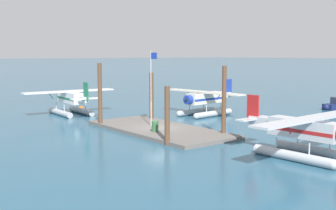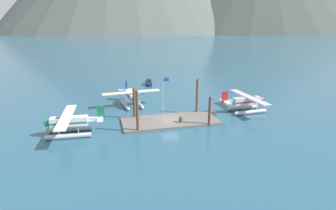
{
  "view_description": "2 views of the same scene",
  "coord_description": "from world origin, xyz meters",
  "px_view_note": "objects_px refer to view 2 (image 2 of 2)",
  "views": [
    {
      "loc": [
        29.99,
        -22.22,
        6.77
      ],
      "look_at": [
        -1.51,
        2.2,
        2.01
      ],
      "focal_mm": 45.84,
      "sensor_mm": 36.0,
      "label": 1
    },
    {
      "loc": [
        -9.79,
        -37.84,
        14.48
      ],
      "look_at": [
        0.65,
        3.88,
        1.48
      ],
      "focal_mm": 29.12,
      "sensor_mm": 36.0,
      "label": 2
    }
  ],
  "objects_px": {
    "fuel_drum": "(181,119)",
    "seaplane_cream_bow_left": "(131,97)",
    "boat_navy_open_north": "(149,83)",
    "mooring_buoy": "(61,128)",
    "flagpole": "(164,94)",
    "seaplane_white_port_aft": "(69,124)",
    "seaplane_silver_stbd_fwd": "(247,103)"
  },
  "relations": [
    {
      "from": "seaplane_cream_bow_left",
      "to": "seaplane_silver_stbd_fwd",
      "type": "distance_m",
      "value": 20.17
    },
    {
      "from": "flagpole",
      "to": "seaplane_silver_stbd_fwd",
      "type": "xyz_separation_m",
      "value": [
        14.72,
        1.63,
        -2.87
      ]
    },
    {
      "from": "seaplane_cream_bow_left",
      "to": "seaplane_silver_stbd_fwd",
      "type": "xyz_separation_m",
      "value": [
        18.41,
        -8.23,
        0.0
      ]
    },
    {
      "from": "seaplane_cream_bow_left",
      "to": "fuel_drum",
      "type": "bearing_deg",
      "value": -61.82
    },
    {
      "from": "seaplane_white_port_aft",
      "to": "flagpole",
      "type": "bearing_deg",
      "value": 6.93
    },
    {
      "from": "seaplane_silver_stbd_fwd",
      "to": "mooring_buoy",
      "type": "bearing_deg",
      "value": -177.48
    },
    {
      "from": "flagpole",
      "to": "mooring_buoy",
      "type": "relative_size",
      "value": 9.75
    },
    {
      "from": "boat_navy_open_north",
      "to": "seaplane_silver_stbd_fwd",
      "type": "bearing_deg",
      "value": -63.63
    },
    {
      "from": "flagpole",
      "to": "mooring_buoy",
      "type": "distance_m",
      "value": 15.3
    },
    {
      "from": "fuel_drum",
      "to": "seaplane_white_port_aft",
      "type": "height_order",
      "value": "seaplane_white_port_aft"
    },
    {
      "from": "seaplane_white_port_aft",
      "to": "boat_navy_open_north",
      "type": "distance_m",
      "value": 32.22
    },
    {
      "from": "seaplane_cream_bow_left",
      "to": "mooring_buoy",
      "type": "bearing_deg",
      "value": -139.24
    },
    {
      "from": "flagpole",
      "to": "fuel_drum",
      "type": "xyz_separation_m",
      "value": [
        2.3,
        -1.32,
        -3.71
      ]
    },
    {
      "from": "flagpole",
      "to": "seaplane_silver_stbd_fwd",
      "type": "distance_m",
      "value": 15.09
    },
    {
      "from": "fuel_drum",
      "to": "seaplane_cream_bow_left",
      "type": "xyz_separation_m",
      "value": [
        -5.99,
        11.18,
        0.84
      ]
    },
    {
      "from": "seaplane_white_port_aft",
      "to": "seaplane_silver_stbd_fwd",
      "type": "bearing_deg",
      "value": 6.61
    },
    {
      "from": "mooring_buoy",
      "to": "seaplane_cream_bow_left",
      "type": "relative_size",
      "value": 0.07
    },
    {
      "from": "seaplane_silver_stbd_fwd",
      "to": "seaplane_white_port_aft",
      "type": "relative_size",
      "value": 1.0
    },
    {
      "from": "flagpole",
      "to": "mooring_buoy",
      "type": "height_order",
      "value": "flagpole"
    },
    {
      "from": "fuel_drum",
      "to": "seaplane_silver_stbd_fwd",
      "type": "bearing_deg",
      "value": 13.38
    },
    {
      "from": "fuel_drum",
      "to": "mooring_buoy",
      "type": "height_order",
      "value": "fuel_drum"
    },
    {
      "from": "fuel_drum",
      "to": "seaplane_cream_bow_left",
      "type": "bearing_deg",
      "value": 118.18
    },
    {
      "from": "mooring_buoy",
      "to": "boat_navy_open_north",
      "type": "xyz_separation_m",
      "value": [
        17.14,
        26.13,
        0.14
      ]
    },
    {
      "from": "fuel_drum",
      "to": "boat_navy_open_north",
      "type": "height_order",
      "value": "boat_navy_open_north"
    },
    {
      "from": "seaplane_white_port_aft",
      "to": "fuel_drum",
      "type": "bearing_deg",
      "value": 1.09
    },
    {
      "from": "mooring_buoy",
      "to": "seaplane_silver_stbd_fwd",
      "type": "distance_m",
      "value": 29.51
    },
    {
      "from": "seaplane_silver_stbd_fwd",
      "to": "boat_navy_open_north",
      "type": "bearing_deg",
      "value": 116.37
    },
    {
      "from": "seaplane_cream_bow_left",
      "to": "seaplane_white_port_aft",
      "type": "height_order",
      "value": "same"
    },
    {
      "from": "flagpole",
      "to": "fuel_drum",
      "type": "bearing_deg",
      "value": -29.95
    },
    {
      "from": "seaplane_silver_stbd_fwd",
      "to": "fuel_drum",
      "type": "bearing_deg",
      "value": -166.62
    },
    {
      "from": "flagpole",
      "to": "seaplane_cream_bow_left",
      "type": "height_order",
      "value": "flagpole"
    },
    {
      "from": "fuel_drum",
      "to": "boat_navy_open_north",
      "type": "bearing_deg",
      "value": 89.77
    }
  ]
}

